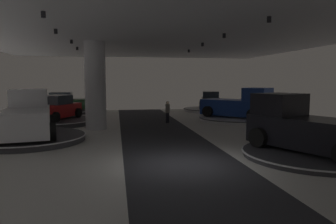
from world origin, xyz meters
name	(u,v)px	position (x,y,z in m)	size (l,w,h in m)	color
ground	(183,164)	(0.00, 0.00, -0.02)	(24.00, 44.00, 0.06)	silver
ceiling_with_spotlights	(184,11)	(0.00, 0.00, 5.55)	(24.00, 44.00, 0.39)	silver
column_left	(95,86)	(-3.72, 9.14, 2.75)	(1.31, 1.31, 5.50)	silver
display_platform_far_right	(236,119)	(6.73, 11.77, 0.14)	(5.68, 5.68, 0.25)	silver
pickup_truck_far_right	(240,105)	(6.94, 11.53, 1.19)	(5.11, 5.34, 2.30)	navy
display_platform_near_right	(313,154)	(5.41, 0.14, 0.13)	(5.68, 5.68, 0.22)	#333338
pickup_truck_near_right	(307,128)	(5.29, 0.43, 1.16)	(4.25, 5.70, 2.30)	black
display_platform_far_left	(56,121)	(-6.72, 11.98, 0.19)	(5.51, 5.51, 0.35)	#333338
display_car_far_left	(56,108)	(-6.70, 12.01, 1.11)	(3.45, 4.57, 1.71)	red
display_platform_deep_right	(210,110)	(6.95, 19.18, 0.16)	(5.42, 5.42, 0.29)	#B7B7BC
display_car_deep_right	(211,101)	(6.94, 19.16, 1.06)	(3.08, 4.53, 1.71)	black
display_platform_deep_left	(63,112)	(-7.40, 19.55, 0.16)	(5.37, 5.37, 0.28)	#333338
display_car_deep_left	(63,102)	(-7.43, 19.55, 1.05)	(4.27, 2.27, 1.71)	#2D5638
display_platform_mid_left	(28,138)	(-6.86, 5.43, 0.18)	(5.68, 5.68, 0.31)	#333338
pickup_truck_mid_left	(28,116)	(-6.93, 5.75, 1.25)	(3.46, 5.60, 2.30)	silver
visitor_walking_near	(168,111)	(1.25, 11.18, 0.91)	(0.32, 0.32, 1.59)	black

